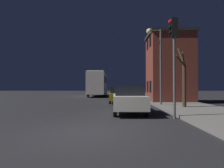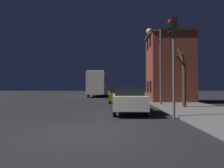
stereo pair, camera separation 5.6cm
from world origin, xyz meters
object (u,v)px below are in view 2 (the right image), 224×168
Objects in this scene: bare_tree at (184,80)px; car_mid_lane at (118,95)px; traffic_light at (173,47)px; bus at (98,82)px; car_near_lane at (128,99)px; streetlamp at (156,51)px.

bare_tree is 6.92m from car_mid_lane.
traffic_light is 20.63m from bus.
bus is at bearing 101.01° from car_near_lane.
bus is (-5.93, 14.53, -2.14)m from streetlamp.
streetlamp is at bearing 54.98° from car_near_lane.
car_mid_lane is (-0.46, 7.02, -0.07)m from car_near_lane.
streetlamp reaches higher than bare_tree.
streetlamp is 3.26m from bare_tree.
car_near_lane is (-2.43, -3.47, -3.55)m from streetlamp.
car_mid_lane is at bearing 93.73° from car_near_lane.
bus is (-7.48, 16.14, 0.24)m from bare_tree.
bus is 11.49m from car_mid_lane.
streetlamp is 0.65× the size of bus.
traffic_light is at bearing -94.28° from streetlamp.
car_mid_lane is (-4.44, 5.16, -1.25)m from bare_tree.
car_mid_lane is at bearing 130.71° from bare_tree.
traffic_light is 1.16× the size of bare_tree.
traffic_light reaches higher than bus.
bus is 1.94× the size of car_mid_lane.
bare_tree is at bearing -65.12° from bus.
streetlamp is at bearing 85.72° from traffic_light.
car_mid_lane is at bearing 105.70° from traffic_light.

